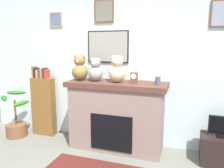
{
  "coord_description": "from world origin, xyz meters",
  "views": [
    {
      "loc": [
        1.19,
        -1.64,
        1.71
      ],
      "look_at": [
        0.07,
        1.66,
        1.08
      ],
      "focal_mm": 35.11,
      "sensor_mm": 36.0,
      "label": 1
    }
  ],
  "objects_px": {
    "fireplace": "(117,115)",
    "teddy_bear_brown": "(96,71)",
    "mantel_clock": "(134,78)",
    "teddy_bear_tan": "(80,69)",
    "teddy_bear_cream": "(117,70)",
    "potted_plant": "(16,123)",
    "tv_stand": "(223,151)",
    "candle_jar": "(158,80)",
    "bookshelf": "(43,104)"
  },
  "relations": [
    {
      "from": "teddy_bear_cream",
      "to": "teddy_bear_tan",
      "type": "bearing_deg",
      "value": -180.0
    },
    {
      "from": "candle_jar",
      "to": "fireplace",
      "type": "bearing_deg",
      "value": 178.44
    },
    {
      "from": "tv_stand",
      "to": "candle_jar",
      "type": "relative_size",
      "value": 5.15
    },
    {
      "from": "mantel_clock",
      "to": "teddy_bear_cream",
      "type": "xyz_separation_m",
      "value": [
        -0.28,
        0.0,
        0.11
      ]
    },
    {
      "from": "candle_jar",
      "to": "teddy_bear_cream",
      "type": "xyz_separation_m",
      "value": [
        -0.64,
        -0.0,
        0.13
      ]
    },
    {
      "from": "potted_plant",
      "to": "teddy_bear_brown",
      "type": "height_order",
      "value": "teddy_bear_brown"
    },
    {
      "from": "mantel_clock",
      "to": "teddy_bear_brown",
      "type": "bearing_deg",
      "value": 179.93
    },
    {
      "from": "potted_plant",
      "to": "mantel_clock",
      "type": "height_order",
      "value": "mantel_clock"
    },
    {
      "from": "teddy_bear_brown",
      "to": "bookshelf",
      "type": "bearing_deg",
      "value": 174.66
    },
    {
      "from": "candle_jar",
      "to": "teddy_bear_brown",
      "type": "xyz_separation_m",
      "value": [
        -1.01,
        -0.0,
        0.11
      ]
    },
    {
      "from": "bookshelf",
      "to": "teddy_bear_tan",
      "type": "relative_size",
      "value": 3.05
    },
    {
      "from": "teddy_bear_tan",
      "to": "mantel_clock",
      "type": "bearing_deg",
      "value": -0.04
    },
    {
      "from": "fireplace",
      "to": "bookshelf",
      "type": "height_order",
      "value": "bookshelf"
    },
    {
      "from": "potted_plant",
      "to": "teddy_bear_cream",
      "type": "relative_size",
      "value": 2.01
    },
    {
      "from": "tv_stand",
      "to": "potted_plant",
      "type": "bearing_deg",
      "value": -177.53
    },
    {
      "from": "tv_stand",
      "to": "teddy_bear_brown",
      "type": "bearing_deg",
      "value": -179.85
    },
    {
      "from": "fireplace",
      "to": "potted_plant",
      "type": "relative_size",
      "value": 1.88
    },
    {
      "from": "tv_stand",
      "to": "candle_jar",
      "type": "bearing_deg",
      "value": -179.72
    },
    {
      "from": "fireplace",
      "to": "tv_stand",
      "type": "bearing_deg",
      "value": -0.46
    },
    {
      "from": "bookshelf",
      "to": "mantel_clock",
      "type": "distance_m",
      "value": 1.87
    },
    {
      "from": "candle_jar",
      "to": "teddy_bear_tan",
      "type": "distance_m",
      "value": 1.3
    },
    {
      "from": "fireplace",
      "to": "teddy_bear_tan",
      "type": "xyz_separation_m",
      "value": [
        -0.64,
        -0.02,
        0.75
      ]
    },
    {
      "from": "candle_jar",
      "to": "teddy_bear_brown",
      "type": "distance_m",
      "value": 1.02
    },
    {
      "from": "tv_stand",
      "to": "teddy_bear_brown",
      "type": "xyz_separation_m",
      "value": [
        -1.97,
        -0.01,
        1.08
      ]
    },
    {
      "from": "teddy_bear_brown",
      "to": "potted_plant",
      "type": "bearing_deg",
      "value": -174.64
    },
    {
      "from": "mantel_clock",
      "to": "teddy_bear_tan",
      "type": "bearing_deg",
      "value": 179.96
    },
    {
      "from": "fireplace",
      "to": "candle_jar",
      "type": "distance_m",
      "value": 0.89
    },
    {
      "from": "tv_stand",
      "to": "teddy_bear_cream",
      "type": "height_order",
      "value": "teddy_bear_cream"
    },
    {
      "from": "tv_stand",
      "to": "teddy_bear_tan",
      "type": "distance_m",
      "value": 2.51
    },
    {
      "from": "fireplace",
      "to": "bookshelf",
      "type": "xyz_separation_m",
      "value": [
        -1.49,
        0.09,
        0.03
      ]
    },
    {
      "from": "bookshelf",
      "to": "potted_plant",
      "type": "distance_m",
      "value": 0.62
    },
    {
      "from": "bookshelf",
      "to": "potted_plant",
      "type": "height_order",
      "value": "bookshelf"
    },
    {
      "from": "fireplace",
      "to": "potted_plant",
      "type": "xyz_separation_m",
      "value": [
        -1.93,
        -0.17,
        -0.32
      ]
    },
    {
      "from": "teddy_bear_brown",
      "to": "tv_stand",
      "type": "bearing_deg",
      "value": 0.15
    },
    {
      "from": "potted_plant",
      "to": "bookshelf",
      "type": "bearing_deg",
      "value": 29.58
    },
    {
      "from": "mantel_clock",
      "to": "teddy_bear_tan",
      "type": "xyz_separation_m",
      "value": [
        -0.93,
        0.0,
        0.11
      ]
    },
    {
      "from": "potted_plant",
      "to": "tv_stand",
      "type": "xyz_separation_m",
      "value": [
        3.54,
        0.15,
        -0.04
      ]
    },
    {
      "from": "bookshelf",
      "to": "mantel_clock",
      "type": "height_order",
      "value": "bookshelf"
    },
    {
      "from": "fireplace",
      "to": "teddy_bear_tan",
      "type": "bearing_deg",
      "value": -178.38
    },
    {
      "from": "teddy_bear_brown",
      "to": "candle_jar",
      "type": "bearing_deg",
      "value": 0.03
    },
    {
      "from": "teddy_bear_tan",
      "to": "teddy_bear_cream",
      "type": "xyz_separation_m",
      "value": [
        0.65,
        0.0,
        -0.0
      ]
    },
    {
      "from": "fireplace",
      "to": "bookshelf",
      "type": "distance_m",
      "value": 1.49
    },
    {
      "from": "tv_stand",
      "to": "teddy_bear_cream",
      "type": "xyz_separation_m",
      "value": [
        -1.6,
        -0.01,
        1.1
      ]
    },
    {
      "from": "mantel_clock",
      "to": "candle_jar",
      "type": "bearing_deg",
      "value": 0.2
    },
    {
      "from": "tv_stand",
      "to": "mantel_clock",
      "type": "distance_m",
      "value": 1.66
    },
    {
      "from": "fireplace",
      "to": "potted_plant",
      "type": "distance_m",
      "value": 1.96
    },
    {
      "from": "potted_plant",
      "to": "mantel_clock",
      "type": "xyz_separation_m",
      "value": [
        2.22,
        0.15,
        0.96
      ]
    },
    {
      "from": "tv_stand",
      "to": "candle_jar",
      "type": "xyz_separation_m",
      "value": [
        -0.96,
        -0.0,
        0.97
      ]
    },
    {
      "from": "fireplace",
      "to": "teddy_bear_brown",
      "type": "bearing_deg",
      "value": -177.11
    },
    {
      "from": "candle_jar",
      "to": "tv_stand",
      "type": "bearing_deg",
      "value": 0.28
    }
  ]
}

